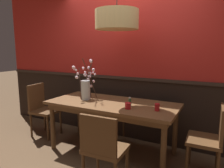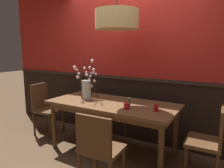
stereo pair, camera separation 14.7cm
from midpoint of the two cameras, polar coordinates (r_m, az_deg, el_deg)
The scene contains 12 objects.
ground_plane at distance 3.35m, azimuth 1.32°, elevation -18.01°, with size 24.00×24.00×0.00m, color brown.
back_wall at distance 3.55m, azimuth 6.55°, elevation 6.63°, with size 5.60×0.14×2.76m.
dining_table at distance 3.09m, azimuth 1.37°, elevation -6.61°, with size 1.90×0.87×0.77m.
chair_head_east_end at distance 2.80m, azimuth 26.74°, elevation -13.29°, with size 0.41×0.44×0.90m.
chair_near_side_right at distance 2.35m, azimuth -1.77°, elevation -16.82°, with size 0.46×0.40×0.88m.
chair_head_west_end at distance 3.98m, azimuth -16.93°, elevation -5.91°, with size 0.46×0.43×0.93m.
chair_far_side_left at distance 3.98m, azimuth 3.82°, elevation -5.56°, with size 0.45×0.46×0.92m.
vase_with_blossoms at distance 3.27m, azimuth -5.70°, elevation -0.81°, with size 0.37×0.37×0.65m.
candle_holder_nearer_center at distance 2.70m, azimuth 13.51°, elevation -6.37°, with size 0.07×0.07×0.10m.
candle_holder_nearer_edge at distance 2.73m, azimuth 5.60°, elevation -6.04°, with size 0.08×0.08×0.08m.
condiment_bottle at distance 2.85m, azimuth 6.19°, elevation -5.02°, with size 0.04×0.04×0.13m.
pendant_lamp at distance 3.00m, azimuth 2.81°, elevation 17.24°, with size 0.60×0.60×0.94m.
Camera 2 is at (1.51, -2.55, 1.55)m, focal length 33.29 mm.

